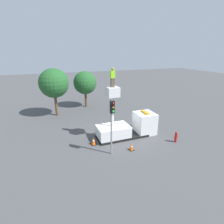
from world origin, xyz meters
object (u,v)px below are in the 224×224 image
(fire_hydrant, at_px, (176,137))
(tree_left_bg, at_px, (54,83))
(tree_right_bg, at_px, (85,83))
(traffic_light_pole, at_px, (112,116))
(traffic_cone_rear, at_px, (93,141))
(traffic_cone_curbside, at_px, (131,147))
(worker, at_px, (113,78))
(bucket_truck, at_px, (128,127))

(fire_hydrant, height_order, tree_left_bg, tree_left_bg)
(tree_left_bg, distance_m, tree_right_bg, 5.37)
(traffic_light_pole, relative_size, traffic_cone_rear, 6.45)
(traffic_cone_rear, distance_m, tree_right_bg, 12.83)
(traffic_light_pole, distance_m, traffic_cone_curbside, 3.76)
(traffic_light_pole, xyz_separation_m, fire_hydrant, (6.64, -0.17, -3.01))
(worker, xyz_separation_m, traffic_light_pole, (-1.11, -2.78, -2.67))
(traffic_cone_rear, bearing_deg, tree_right_bg, 80.45)
(traffic_cone_rear, height_order, tree_left_bg, tree_left_bg)
(tree_left_bg, bearing_deg, fire_hydrant, -49.38)
(traffic_light_pole, relative_size, traffic_cone_curbside, 7.56)
(traffic_cone_rear, height_order, traffic_cone_curbside, traffic_cone_rear)
(bucket_truck, relative_size, traffic_cone_rear, 8.11)
(tree_left_bg, xyz_separation_m, tree_right_bg, (4.69, 2.52, -0.65))
(traffic_cone_rear, xyz_separation_m, traffic_cone_curbside, (2.97, -2.16, -0.06))
(traffic_light_pole, distance_m, tree_left_bg, 12.48)
(fire_hydrant, relative_size, tree_right_bg, 0.20)
(tree_left_bg, bearing_deg, tree_right_bg, 28.26)
(fire_hydrant, height_order, traffic_cone_rear, fire_hydrant)
(traffic_cone_curbside, xyz_separation_m, tree_left_bg, (-5.61, 11.82, 4.17))
(bucket_truck, distance_m, fire_hydrant, 4.83)
(worker, relative_size, traffic_cone_rear, 2.25)
(traffic_light_pole, bearing_deg, tree_left_bg, 107.28)
(tree_right_bg, bearing_deg, bucket_truck, -80.94)
(traffic_cone_curbside, bearing_deg, traffic_cone_rear, 144.00)
(fire_hydrant, bearing_deg, traffic_light_pole, 178.56)
(worker, relative_size, traffic_light_pole, 0.35)
(bucket_truck, distance_m, tree_right_bg, 12.10)
(tree_right_bg, bearing_deg, fire_hydrant, -68.82)
(fire_hydrant, bearing_deg, bucket_truck, 142.15)
(worker, bearing_deg, tree_right_bg, 90.58)
(traffic_cone_rear, relative_size, tree_right_bg, 0.14)
(fire_hydrant, xyz_separation_m, tree_left_bg, (-10.34, 12.05, 3.94))
(bucket_truck, xyz_separation_m, tree_left_bg, (-6.55, 9.11, 3.44))
(traffic_cone_curbside, height_order, tree_right_bg, tree_right_bg)
(fire_hydrant, distance_m, tree_right_bg, 15.97)
(bucket_truck, height_order, tree_right_bg, tree_right_bg)
(worker, distance_m, traffic_light_pole, 4.01)
(worker, distance_m, tree_right_bg, 11.87)
(tree_left_bg, bearing_deg, traffic_light_pole, -72.72)
(traffic_cone_rear, distance_m, traffic_cone_curbside, 3.67)
(worker, bearing_deg, traffic_cone_curbside, -73.50)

